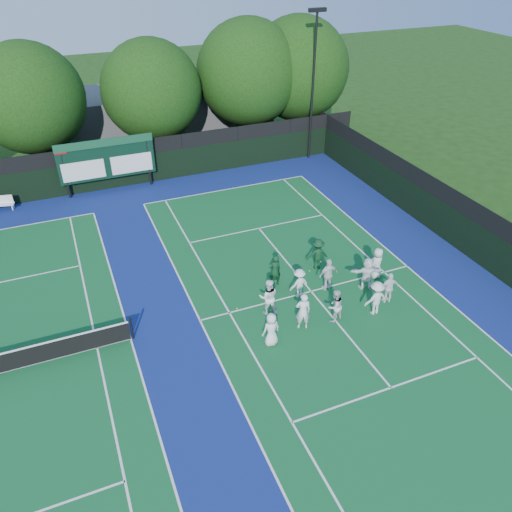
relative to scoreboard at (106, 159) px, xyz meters
name	(u,v)px	position (x,y,z in m)	size (l,w,h in m)	color
ground	(321,304)	(7.01, -15.59, -2.19)	(120.00, 120.00, 0.00)	#1A3C10
court_apron	(189,324)	(1.01, -14.59, -2.19)	(34.00, 32.00, 0.01)	navy
near_court	(311,291)	(7.01, -14.59, -2.18)	(11.05, 23.85, 0.01)	#115628
back_fence	(123,167)	(1.01, 0.41, -0.83)	(34.00, 0.08, 3.00)	black
divider_fence_right	(468,230)	(16.01, -14.59, -0.83)	(0.08, 32.00, 3.00)	black
scoreboard	(106,159)	(0.00, 0.00, 0.00)	(6.00, 0.21, 3.55)	black
clubhouse	(155,114)	(5.01, 8.41, -0.19)	(18.00, 6.00, 4.00)	#55555A
light_pole_right	(314,70)	(14.51, 0.11, 4.11)	(1.20, 0.30, 10.12)	black
bench	(0,203)	(-6.57, -0.22, -1.67)	(1.57, 0.72, 0.96)	white
tree_b	(32,101)	(-3.55, 3.99, 2.99)	(6.95, 6.95, 8.84)	black
tree_c	(154,93)	(4.23, 3.99, 2.70)	(6.87, 6.87, 8.50)	black
tree_d	(250,75)	(11.39, 3.99, 3.22)	(7.55, 7.55, 9.38)	black
tree_e	(299,71)	(15.42, 3.99, 3.14)	(7.59, 7.59, 9.33)	black
tennis_ball_0	(237,308)	(3.31, -14.46, -2.16)	(0.07, 0.07, 0.07)	yellow
tennis_ball_1	(321,262)	(8.62, -12.59, -2.16)	(0.07, 0.07, 0.07)	yellow
tennis_ball_3	(271,310)	(4.67, -15.16, -2.16)	(0.07, 0.07, 0.07)	yellow
tennis_ball_4	(310,271)	(7.71, -13.09, -2.16)	(0.07, 0.07, 0.07)	yellow
player_front_0	(271,329)	(3.82, -17.09, -1.42)	(0.76, 0.49, 1.55)	white
player_front_1	(303,311)	(5.47, -16.67, -1.30)	(0.65, 0.43, 1.78)	white
player_front_2	(335,306)	(6.96, -16.77, -1.39)	(0.78, 0.60, 1.60)	silver
player_front_3	(376,298)	(8.87, -17.03, -1.36)	(1.07, 0.62, 1.66)	silver
player_front_4	(389,288)	(9.89, -16.57, -1.41)	(0.91, 0.38, 1.56)	white
player_back_0	(268,297)	(4.51, -15.21, -1.31)	(0.86, 0.67, 1.77)	white
player_back_1	(299,283)	(6.30, -14.65, -1.45)	(0.96, 0.55, 1.48)	white
player_back_2	(328,275)	(7.81, -14.68, -1.36)	(0.98, 0.41, 1.67)	white
player_back_3	(367,273)	(9.53, -15.30, -1.36)	(1.55, 0.49, 1.67)	white
player_back_4	(377,263)	(10.48, -14.73, -1.38)	(0.80, 0.52, 1.63)	silver
coach_left	(275,271)	(5.62, -13.45, -1.34)	(0.62, 0.41, 1.69)	#0F371C
coach_right	(318,254)	(8.18, -12.95, -1.36)	(1.08, 0.62, 1.66)	#0E361C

